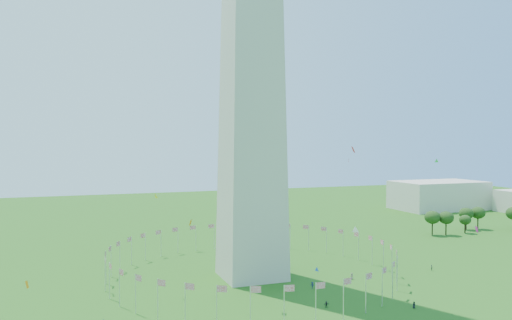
{
  "coord_description": "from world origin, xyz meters",
  "views": [
    {
      "loc": [
        -47.25,
        -82.53,
        38.26
      ],
      "look_at": [
        -4.17,
        35.0,
        33.89
      ],
      "focal_mm": 35.0,
      "sensor_mm": 36.0,
      "label": 1
    }
  ],
  "objects": [
    {
      "name": "flag_ring",
      "position": [
        -0.0,
        50.0,
        4.5
      ],
      "size": [
        80.24,
        80.24,
        9.0
      ],
      "color": "silver",
      "rests_on": "ground"
    },
    {
      "name": "gov_building_east_a",
      "position": [
        150.0,
        150.0,
        8.0
      ],
      "size": [
        50.0,
        30.0,
        16.0
      ],
      "primitive_type": "cube",
      "color": "beige",
      "rests_on": "ground"
    },
    {
      "name": "kites_aloft",
      "position": [
        8.22,
        22.82,
        20.03
      ],
      "size": [
        110.38,
        67.64,
        41.77
      ],
      "color": "white",
      "rests_on": "ground"
    },
    {
      "name": "tree_line_east",
      "position": [
        114.18,
        85.1,
        4.78
      ],
      "size": [
        53.14,
        15.8,
        10.25
      ],
      "color": "#284F1A",
      "rests_on": "ground"
    }
  ]
}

